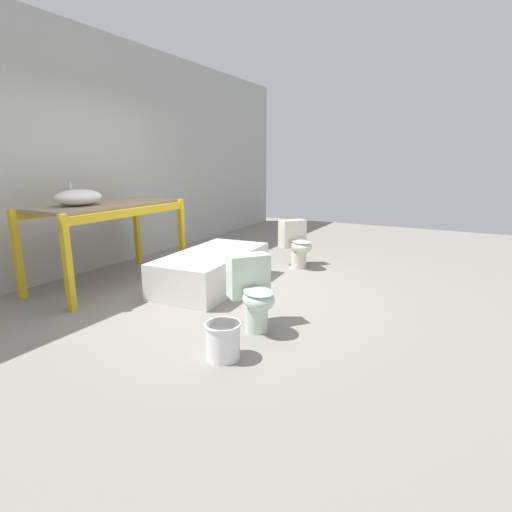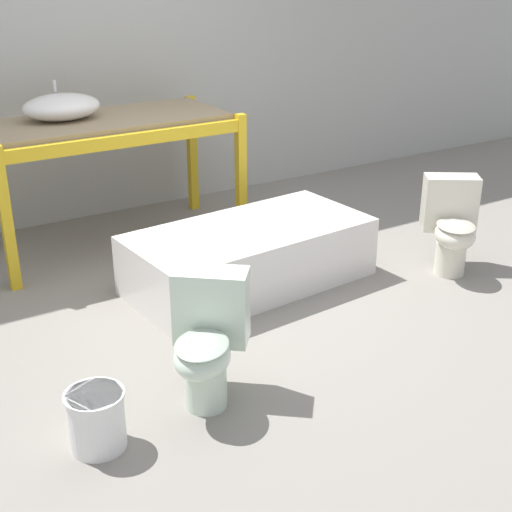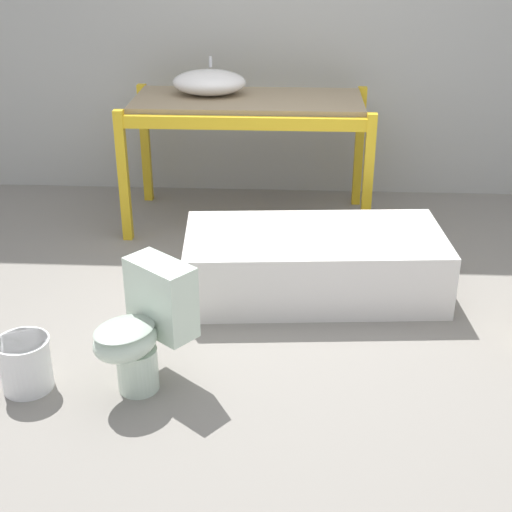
# 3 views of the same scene
# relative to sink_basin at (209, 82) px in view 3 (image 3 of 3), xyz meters

# --- Properties ---
(ground_plane) EXTENTS (12.00, 12.00, 0.00)m
(ground_plane) POSITION_rel_sink_basin_xyz_m (0.57, -1.49, -1.09)
(ground_plane) COLOR gray
(warehouse_wall_rear) EXTENTS (10.80, 0.08, 3.20)m
(warehouse_wall_rear) POSITION_rel_sink_basin_xyz_m (0.57, 0.66, 0.51)
(warehouse_wall_rear) COLOR #ADADA8
(warehouse_wall_rear) RESTS_ON ground_plane
(shelving_rack) EXTENTS (1.86, 0.90, 1.00)m
(shelving_rack) POSITION_rel_sink_basin_xyz_m (0.30, -0.09, -0.24)
(shelving_rack) COLOR gold
(shelving_rack) RESTS_ON ground_plane
(sink_basin) EXTENTS (0.56, 0.43, 0.27)m
(sink_basin) POSITION_rel_sink_basin_xyz_m (0.00, 0.00, 0.00)
(sink_basin) COLOR white
(sink_basin) RESTS_ON shelving_rack
(bathtub_main) EXTENTS (1.70, 0.92, 0.42)m
(bathtub_main) POSITION_rel_sink_basin_xyz_m (0.80, -1.28, -0.85)
(bathtub_main) COLOR white
(bathtub_main) RESTS_ON ground_plane
(toilet_near) EXTENTS (0.58, 0.60, 0.66)m
(toilet_near) POSITION_rel_sink_basin_xyz_m (-0.09, -2.34, -0.74)
(toilet_near) COLOR silver
(toilet_near) RESTS_ON ground_plane
(bucket_white) EXTENTS (0.28, 0.28, 0.29)m
(bucket_white) POSITION_rel_sink_basin_xyz_m (-0.71, -2.42, -0.94)
(bucket_white) COLOR white
(bucket_white) RESTS_ON ground_plane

